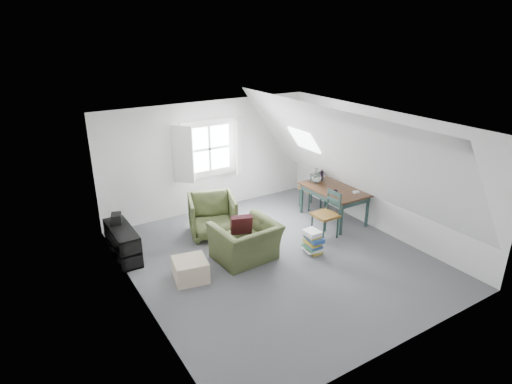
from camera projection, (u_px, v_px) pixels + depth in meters
floor at (277, 258)px, 7.88m from camera, size 5.50×5.50×0.00m
ceiling at (280, 125)px, 6.97m from camera, size 5.50×5.50×0.00m
wall_back at (209, 157)px, 9.60m from camera, size 5.00×0.00×5.00m
wall_front at (406, 267)px, 5.25m from camera, size 5.00×0.00×5.00m
wall_left at (137, 230)px, 6.20m from camera, size 0.00×5.50×5.50m
wall_right at (380, 171)px, 8.65m from camera, size 0.00×5.50×5.50m
slope_left at (195, 184)px, 6.47m from camera, size 3.19×5.50×4.48m
slope_right at (347, 153)px, 8.00m from camera, size 3.19×5.50×4.48m
dormer_window at (210, 149)px, 9.47m from camera, size 1.71×0.35×1.30m
skylight at (304, 140)px, 9.03m from camera, size 0.35×0.75×0.47m
armchair_near at (246, 259)px, 7.87m from camera, size 1.15×1.02×0.71m
armchair_far at (213, 234)px, 8.79m from camera, size 1.14×1.16×0.84m
throw_pillow at (241, 225)px, 7.76m from camera, size 0.44×0.34×0.40m
ottoman at (190, 270)px, 7.19m from camera, size 0.64×0.64×0.36m
dining_table at (334, 193)px, 9.24m from camera, size 0.88×1.47×0.73m
demijohn at (316, 178)px, 9.44m from camera, size 0.24×0.24×0.34m
vase_twigs at (322, 175)px, 9.64m from camera, size 0.07×0.08×0.55m
cup at (335, 195)px, 8.85m from camera, size 0.12×0.12×0.10m
paper_box at (356, 192)px, 8.94m from camera, size 0.14×0.10×0.04m
dining_chair_far at (312, 188)px, 9.92m from camera, size 0.43×0.43×0.92m
dining_chair_near at (327, 214)px, 8.54m from camera, size 0.45×0.45×0.95m
media_shelf at (123, 245)px, 7.82m from camera, size 0.38×1.15×0.59m
electronics_box at (117, 219)px, 7.90m from camera, size 0.25×0.29×0.20m
magazine_stack at (313, 242)px, 8.02m from camera, size 0.33×0.40×0.45m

